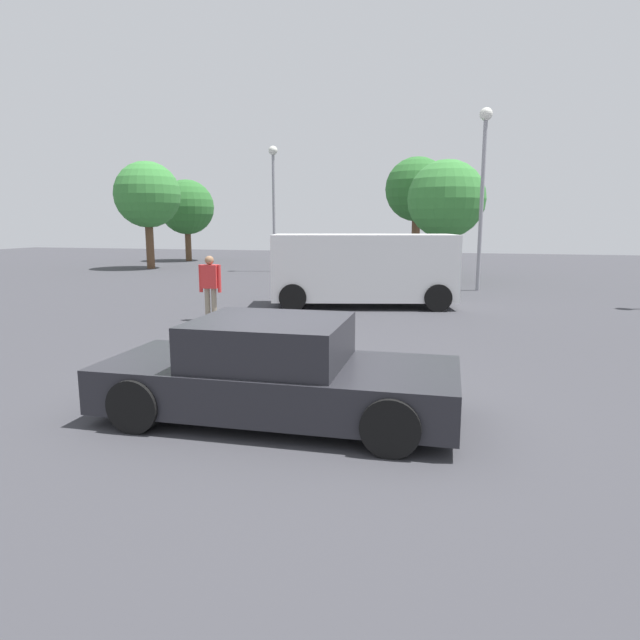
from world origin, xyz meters
TOP-DOWN VIEW (x-y plane):
  - ground_plane at (0.00, 0.00)m, footprint 80.00×80.00m
  - sedan_foreground at (-0.11, -0.29)m, footprint 4.42×2.01m
  - dog at (-0.70, 2.99)m, footprint 0.55×0.48m
  - van_white at (-0.79, 9.24)m, footprint 5.53×3.24m
  - pedestrian at (-4.01, 5.87)m, footprint 0.57×0.28m
  - light_post_near at (2.54, 14.06)m, footprint 0.44×0.44m
  - light_post_mid at (-7.25, 19.75)m, footprint 0.44×0.44m
  - tree_back_left at (-0.42, 21.73)m, footprint 3.15×3.15m
  - tree_back_center at (-14.25, 19.69)m, footprint 3.43×3.43m
  - tree_back_right at (1.21, 16.88)m, footprint 3.16×3.16m
  - tree_far_right at (-15.28, 25.80)m, footprint 3.44×3.44m

SIDE VIEW (x-z plane):
  - ground_plane at x=0.00m, z-range 0.00..0.00m
  - dog at x=-0.70m, z-range 0.04..0.42m
  - sedan_foreground at x=-0.11m, z-range -0.05..1.20m
  - pedestrian at x=-4.01m, z-range 0.15..1.77m
  - van_white at x=-0.79m, z-range 0.09..2.18m
  - tree_back_right at x=1.21m, z-range 0.87..5.82m
  - tree_far_right at x=-15.28m, z-range 0.83..5.96m
  - tree_back_center at x=-14.25m, z-range 1.05..6.65m
  - tree_back_left at x=-0.42m, z-range 1.20..6.84m
  - light_post_mid at x=-7.25m, z-range 1.12..7.23m
  - light_post_near at x=2.54m, z-range 1.14..7.45m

